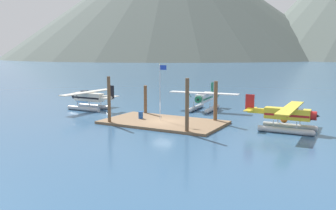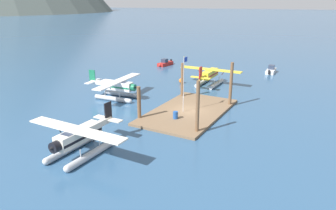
{
  "view_description": "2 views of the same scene",
  "coord_description": "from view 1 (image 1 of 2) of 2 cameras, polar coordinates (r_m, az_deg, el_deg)",
  "views": [
    {
      "loc": [
        21.02,
        -37.44,
        8.64
      ],
      "look_at": [
        -1.16,
        3.33,
        1.75
      ],
      "focal_mm": 38.56,
      "sensor_mm": 36.0,
      "label": 1
    },
    {
      "loc": [
        -33.02,
        -15.26,
        13.26
      ],
      "look_at": [
        -2.47,
        1.6,
        1.49
      ],
      "focal_mm": 32.75,
      "sensor_mm": 36.0,
      "label": 2
    }
  ],
  "objects": [
    {
      "name": "boat_navy_open_west",
      "position": [
        69.04,
        -12.97,
        1.44
      ],
      "size": [
        2.44,
        4.81,
        1.5
      ],
      "color": "navy",
      "rests_on": "ground"
    },
    {
      "name": "piling_near_left",
      "position": [
        43.4,
        -9.3,
        0.7
      ],
      "size": [
        0.39,
        0.39,
        5.75
      ],
      "primitive_type": "cylinder",
      "color": "brown",
      "rests_on": "ground"
    },
    {
      "name": "flagpole",
      "position": [
        43.79,
        -1.15,
        3.05
      ],
      "size": [
        0.95,
        0.1,
        6.9
      ],
      "color": "silver",
      "rests_on": "dock_platform"
    },
    {
      "name": "fuel_drum",
      "position": [
        45.46,
        -4.34,
        -1.59
      ],
      "size": [
        0.62,
        0.62,
        0.88
      ],
      "color": "#1E4C99",
      "rests_on": "dock_platform"
    },
    {
      "name": "mooring_buoy",
      "position": [
        46.32,
        17.88,
        -2.19
      ],
      "size": [
        0.85,
        0.85,
        0.85
      ],
      "primitive_type": "sphere",
      "color": "orange",
      "rests_on": "ground"
    },
    {
      "name": "seaplane_cream_port_fwd",
      "position": [
        55.22,
        -12.41,
        0.89
      ],
      "size": [
        7.98,
        10.4,
        3.84
      ],
      "color": "#B7BABF",
      "rests_on": "ground"
    },
    {
      "name": "piling_far_right",
      "position": [
        44.31,
        7.53,
        0.47
      ],
      "size": [
        0.46,
        0.46,
        5.11
      ],
      "primitive_type": "cylinder",
      "color": "brown",
      "rests_on": "ground"
    },
    {
      "name": "seaplane_yellow_stbd_fwd",
      "position": [
        41.38,
        18.36,
        -1.82
      ],
      "size": [
        7.98,
        10.42,
        3.84
      ],
      "color": "#B7BABF",
      "rests_on": "ground"
    },
    {
      "name": "dock_platform",
      "position": [
        43.77,
        -0.75,
        -2.74
      ],
      "size": [
        14.47,
        8.21,
        0.3
      ],
      "primitive_type": "cube",
      "color": "brown",
      "rests_on": "ground"
    },
    {
      "name": "piling_far_left",
      "position": [
        49.43,
        -3.59,
        0.75
      ],
      "size": [
        0.44,
        0.44,
        4.08
      ],
      "primitive_type": "cylinder",
      "color": "brown",
      "rests_on": "ground"
    },
    {
      "name": "piling_near_right",
      "position": [
        37.78,
        3.03,
        -0.22
      ],
      "size": [
        0.41,
        0.41,
        5.92
      ],
      "primitive_type": "cylinder",
      "color": "brown",
      "rests_on": "ground"
    },
    {
      "name": "seaplane_white_bow_centre",
      "position": [
        53.61,
        5.73,
        0.83
      ],
      "size": [
        10.49,
        7.96,
        3.84
      ],
      "color": "#B7BABF",
      "rests_on": "ground"
    },
    {
      "name": "ground_plane",
      "position": [
        43.8,
        -0.75,
        -2.94
      ],
      "size": [
        1200.0,
        1200.0,
        0.0
      ],
      "primitive_type": "plane",
      "color": "#2D5175"
    }
  ]
}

